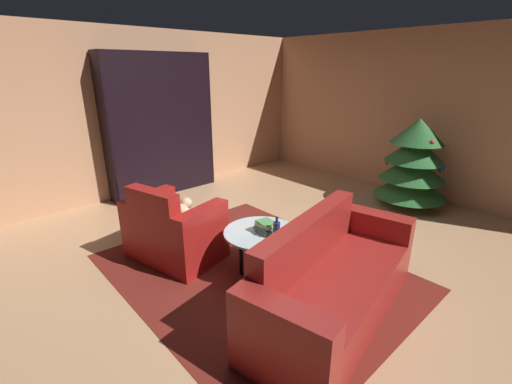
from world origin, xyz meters
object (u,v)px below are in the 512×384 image
Objects in this scene: armchair_red at (173,232)px; book_stack_on_table at (266,227)px; decorated_tree at (413,163)px; coffee_table at (261,235)px; bottle_on_table at (277,230)px; bookshelf_unit at (166,128)px; couch_red at (332,283)px.

armchair_red is 5.29× the size of book_stack_on_table.
armchair_red is at bearing -106.55° from decorated_tree.
decorated_tree reaches higher than coffee_table.
bookshelf_unit is at bearing 169.37° from bottle_on_table.
bookshelf_unit is 1.08× the size of couch_red.
decorated_tree is at bearing 87.75° from book_stack_on_table.
book_stack_on_table is at bearing 171.69° from bottle_on_table.
couch_red reaches higher than coffee_table.
decorated_tree is (0.11, 2.86, 0.14)m from book_stack_on_table.
decorated_tree is at bearing 37.28° from bookshelf_unit.
bottle_on_table is (0.20, 0.00, 0.13)m from coffee_table.
couch_red is at bearing 0.04° from book_stack_on_table.
bottle_on_table is at bearing -89.03° from decorated_tree.
bottle_on_table is at bearing -177.81° from couch_red.
coffee_table is 2.90m from decorated_tree.
bookshelf_unit is 9.87× the size of bottle_on_table.
armchair_red is at bearing -149.86° from coffee_table.
armchair_red reaches higher than book_stack_on_table.
decorated_tree is (1.01, 3.38, 0.34)m from armchair_red.
armchair_red reaches higher than couch_red.
coffee_table is 3.31× the size of bottle_on_table.
couch_red is at bearing -76.66° from decorated_tree.
bottle_on_table is 0.17× the size of decorated_tree.
armchair_red reaches higher than coffee_table.
book_stack_on_table is at bearing -10.75° from bookshelf_unit.
bookshelf_unit is 3.83m from decorated_tree.
armchair_red is 4.85× the size of bottle_on_table.
bottle_on_table reaches higher than coffee_table.
couch_red is (1.68, 0.52, -0.03)m from armchair_red.
armchair_red is 1.05m from book_stack_on_table.
coffee_table is at bearing -93.08° from decorated_tree.
bottle_on_table is at bearing 0.90° from coffee_table.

